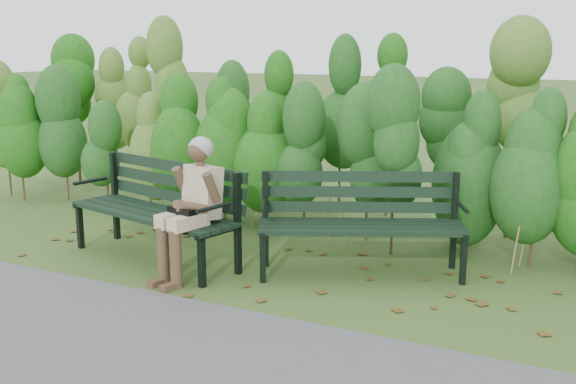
% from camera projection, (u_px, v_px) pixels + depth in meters
% --- Properties ---
extents(ground, '(80.00, 80.00, 0.00)m').
position_uv_depth(ground, '(272.00, 274.00, 6.59)').
color(ground, '#3A5823').
extents(footpath, '(60.00, 2.50, 0.01)m').
position_uv_depth(footpath, '(125.00, 368.00, 4.66)').
color(footpath, '#474749').
rests_on(footpath, ground).
extents(hedge_band, '(11.04, 1.67, 2.42)m').
position_uv_depth(hedge_band, '(344.00, 125.00, 7.95)').
color(hedge_band, '#47381E').
rests_on(hedge_band, ground).
extents(leaf_litter, '(5.93, 2.28, 0.01)m').
position_uv_depth(leaf_litter, '(294.00, 279.00, 6.42)').
color(leaf_litter, brown).
rests_on(leaf_litter, ground).
extents(bench_left, '(2.11, 1.10, 1.01)m').
position_uv_depth(bench_left, '(161.00, 203.00, 6.95)').
color(bench_left, black).
rests_on(bench_left, ground).
extents(bench_right, '(2.04, 1.39, 0.98)m').
position_uv_depth(bench_right, '(361.00, 215.00, 6.53)').
color(bench_right, black).
rests_on(bench_right, ground).
extents(seated_woman, '(0.54, 0.79, 1.35)m').
position_uv_depth(seated_woman, '(192.00, 199.00, 6.33)').
color(seated_woman, '#BEAC8B').
rests_on(seated_woman, ground).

